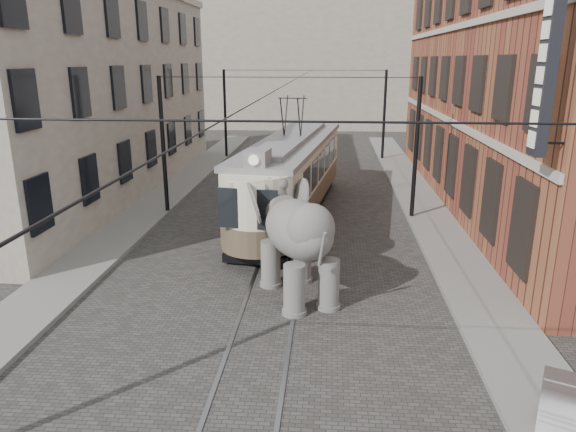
{
  "coord_description": "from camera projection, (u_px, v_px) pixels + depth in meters",
  "views": [
    {
      "loc": [
        1.59,
        -16.42,
        6.67
      ],
      "look_at": [
        0.38,
        -1.04,
        2.1
      ],
      "focal_mm": 33.15,
      "sensor_mm": 36.0,
      "label": 1
    }
  ],
  "objects": [
    {
      "name": "tram",
      "position": [
        292.0,
        158.0,
        22.98
      ],
      "size": [
        4.28,
        13.18,
        5.14
      ],
      "primitive_type": null,
      "rotation": [
        0.0,
        0.0,
        -0.13
      ],
      "color": "beige",
      "rests_on": "ground"
    },
    {
      "name": "distant_block",
      "position": [
        316.0,
        55.0,
        53.95
      ],
      "size": [
        28.0,
        10.0,
        14.0
      ],
      "primitive_type": "cube",
      "color": "gray",
      "rests_on": "ground"
    },
    {
      "name": "sidewalk_right",
      "position": [
        463.0,
        271.0,
        17.24
      ],
      "size": [
        2.0,
        60.0,
        0.15
      ],
      "primitive_type": "cube",
      "color": "slate",
      "rests_on": "ground"
    },
    {
      "name": "stucco_building",
      "position": [
        80.0,
        93.0,
        26.68
      ],
      "size": [
        7.0,
        24.0,
        10.0
      ],
      "primitive_type": "cube",
      "color": "gray",
      "rests_on": "ground"
    },
    {
      "name": "sidewalk_left",
      "position": [
        90.0,
        260.0,
        18.18
      ],
      "size": [
        2.0,
        60.0,
        0.15
      ],
      "primitive_type": "cube",
      "color": "slate",
      "rests_on": "ground"
    },
    {
      "name": "tram_rails",
      "position": [
        279.0,
        267.0,
        17.71
      ],
      "size": [
        1.54,
        80.0,
        0.02
      ],
      "primitive_type": null,
      "color": "slate",
      "rests_on": "ground"
    },
    {
      "name": "ground",
      "position": [
        279.0,
        267.0,
        17.71
      ],
      "size": [
        120.0,
        120.0,
        0.0
      ],
      "primitive_type": "plane",
      "color": "#43403E"
    },
    {
      "name": "brick_building",
      "position": [
        542.0,
        74.0,
        23.78
      ],
      "size": [
        8.0,
        26.0,
        12.0
      ],
      "primitive_type": "cube",
      "color": "brown",
      "rests_on": "ground"
    },
    {
      "name": "elephant",
      "position": [
        298.0,
        245.0,
        15.11
      ],
      "size": [
        4.77,
        5.91,
        3.18
      ],
      "primitive_type": null,
      "rotation": [
        0.0,
        0.0,
        0.43
      ],
      "color": "slate",
      "rests_on": "ground"
    },
    {
      "name": "catenary",
      "position": [
        285.0,
        153.0,
        21.65
      ],
      "size": [
        11.0,
        30.2,
        6.0
      ],
      "primitive_type": null,
      "color": "black",
      "rests_on": "ground"
    }
  ]
}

